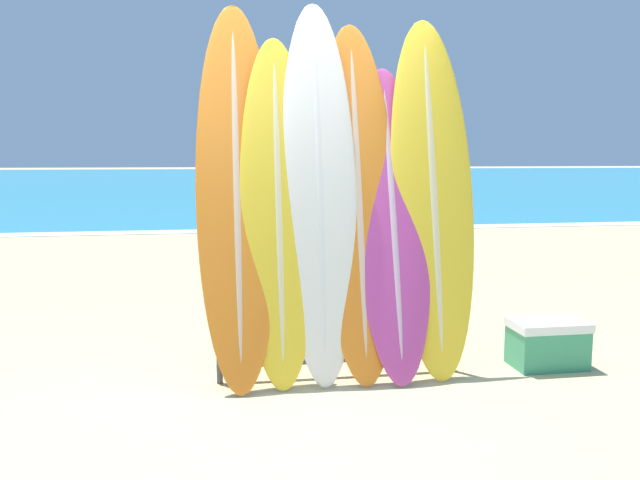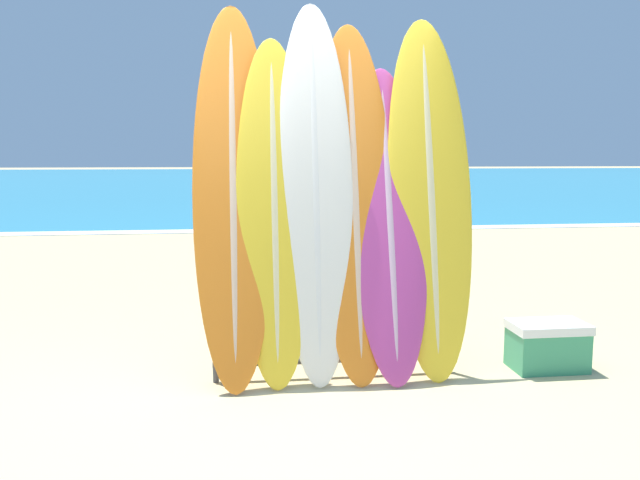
{
  "view_description": "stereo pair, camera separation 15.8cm",
  "coord_description": "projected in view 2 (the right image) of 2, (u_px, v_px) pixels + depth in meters",
  "views": [
    {
      "loc": [
        -0.37,
        -3.64,
        1.49
      ],
      "look_at": [
        0.4,
        1.15,
        0.83
      ],
      "focal_mm": 35.0,
      "sensor_mm": 36.0,
      "label": 1
    },
    {
      "loc": [
        -0.21,
        -3.66,
        1.49
      ],
      "look_at": [
        0.4,
        1.15,
        0.83
      ],
      "focal_mm": 35.0,
      "sensor_mm": 36.0,
      "label": 2
    }
  ],
  "objects": [
    {
      "name": "surfboard_slot_0",
      "position": [
        233.0,
        191.0,
        4.08
      ],
      "size": [
        0.53,
        0.82,
        2.52
      ],
      "color": "orange",
      "rests_on": "ground_plane"
    },
    {
      "name": "surfboard_slot_2",
      "position": [
        315.0,
        191.0,
        4.1
      ],
      "size": [
        0.5,
        0.64,
        2.52
      ],
      "color": "silver",
      "rests_on": "ground_plane"
    },
    {
      "name": "cooler_box",
      "position": [
        547.0,
        345.0,
        4.36
      ],
      "size": [
        0.52,
        0.32,
        0.34
      ],
      "color": "#389366",
      "rests_on": "ground_plane"
    },
    {
      "name": "ocean_water",
      "position": [
        244.0,
        178.0,
        41.24
      ],
      "size": [
        120.0,
        60.0,
        0.01
      ],
      "color": "teal",
      "rests_on": "ground_plane"
    },
    {
      "name": "surfboard_slot_4",
      "position": [
        389.0,
        221.0,
        4.17
      ],
      "size": [
        0.52,
        0.71,
        2.1
      ],
      "color": "#B23D8E",
      "rests_on": "ground_plane"
    },
    {
      "name": "surfboard_rack",
      "position": [
        335.0,
        313.0,
        4.17
      ],
      "size": [
        1.63,
        0.04,
        0.81
      ],
      "color": "#47474C",
      "rests_on": "ground_plane"
    },
    {
      "name": "person_mid_beach",
      "position": [
        330.0,
        190.0,
        9.7
      ],
      "size": [
        0.3,
        0.29,
        1.77
      ],
      "rotation": [
        0.0,
        0.0,
        0.68
      ],
      "color": "tan",
      "rests_on": "ground_plane"
    },
    {
      "name": "surfboard_slot_1",
      "position": [
        275.0,
        209.0,
        4.07
      ],
      "size": [
        0.5,
        0.62,
        2.28
      ],
      "color": "yellow",
      "rests_on": "ground_plane"
    },
    {
      "name": "surfboard_slot_5",
      "position": [
        430.0,
        196.0,
        4.21
      ],
      "size": [
        0.58,
        0.65,
        2.44
      ],
      "color": "yellow",
      "rests_on": "ground_plane"
    },
    {
      "name": "surfboard_slot_3",
      "position": [
        355.0,
        199.0,
        4.16
      ],
      "size": [
        0.53,
        0.7,
        2.4
      ],
      "color": "orange",
      "rests_on": "ground_plane"
    },
    {
      "name": "person_near_water",
      "position": [
        372.0,
        200.0,
        8.78
      ],
      "size": [
        0.27,
        0.23,
        1.58
      ],
      "rotation": [
        0.0,
        0.0,
        3.57
      ],
      "color": "#A87A5B",
      "rests_on": "ground_plane"
    },
    {
      "name": "ground_plane",
      "position": [
        280.0,
        400.0,
        3.83
      ],
      "size": [
        160.0,
        160.0,
        0.0
      ],
      "primitive_type": "plane",
      "color": "tan"
    }
  ]
}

